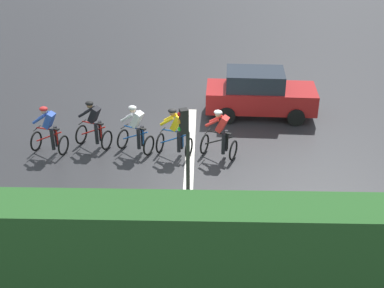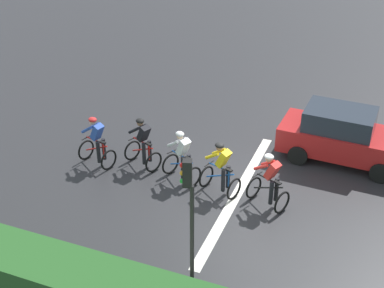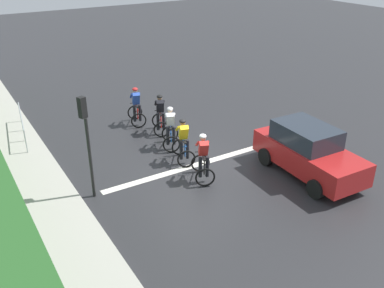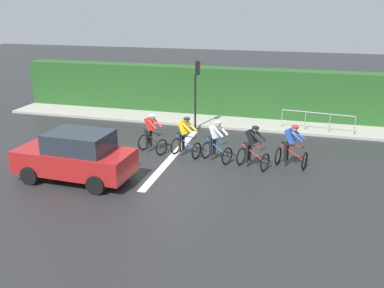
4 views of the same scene
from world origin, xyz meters
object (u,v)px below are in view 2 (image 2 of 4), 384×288
(car_red, at_px, (343,136))
(traffic_light_near_crossing, at_px, (189,204))
(cyclist_mid, at_px, (182,158))
(cyclist_fourth, at_px, (221,170))
(cyclist_lead, at_px, (97,143))
(cyclist_second, at_px, (143,144))
(cyclist_trailing, at_px, (270,182))

(car_red, xyz_separation_m, traffic_light_near_crossing, (-6.89, 2.53, 1.35))
(cyclist_mid, xyz_separation_m, car_red, (3.04, -4.31, 0.08))
(cyclist_fourth, bearing_deg, cyclist_lead, 89.33)
(cyclist_second, height_order, car_red, car_red)
(traffic_light_near_crossing, bearing_deg, cyclist_fourth, 7.38)
(cyclist_trailing, bearing_deg, car_red, -24.93)
(car_red, relative_size, traffic_light_near_crossing, 1.25)
(cyclist_fourth, xyz_separation_m, traffic_light_near_crossing, (-3.66, -0.47, 1.43))
(cyclist_second, relative_size, traffic_light_near_crossing, 0.50)
(cyclist_mid, xyz_separation_m, cyclist_fourth, (-0.19, -1.31, 0.00))
(cyclist_mid, relative_size, cyclist_fourth, 1.00)
(cyclist_lead, xyz_separation_m, cyclist_mid, (0.14, -2.85, 0.00))
(traffic_light_near_crossing, bearing_deg, cyclist_trailing, -15.46)
(cyclist_fourth, relative_size, traffic_light_near_crossing, 0.50)
(traffic_light_near_crossing, bearing_deg, car_red, -20.17)
(cyclist_mid, bearing_deg, cyclist_second, 77.66)
(cyclist_fourth, height_order, traffic_light_near_crossing, traffic_light_near_crossing)
(cyclist_second, xyz_separation_m, car_red, (2.72, -5.77, 0.08))
(cyclist_trailing, height_order, traffic_light_near_crossing, traffic_light_near_crossing)
(cyclist_trailing, relative_size, traffic_light_near_crossing, 0.50)
(cyclist_lead, xyz_separation_m, cyclist_fourth, (-0.05, -4.16, 0.00))
(cyclist_second, height_order, cyclist_fourth, same)
(cyclist_trailing, xyz_separation_m, traffic_light_near_crossing, (-3.57, 0.99, 1.43))
(cyclist_fourth, bearing_deg, cyclist_second, 79.60)
(cyclist_mid, distance_m, traffic_light_near_crossing, 4.47)
(cyclist_mid, xyz_separation_m, cyclist_trailing, (-0.28, -2.77, 0.00))
(cyclist_second, xyz_separation_m, cyclist_trailing, (-0.60, -4.23, 0.00))
(cyclist_trailing, bearing_deg, cyclist_second, 81.95)
(cyclist_lead, relative_size, cyclist_second, 1.00)
(cyclist_fourth, xyz_separation_m, cyclist_trailing, (-0.09, -1.46, 0.00))
(cyclist_second, xyz_separation_m, cyclist_mid, (-0.32, -1.46, 0.00))
(cyclist_lead, distance_m, cyclist_mid, 2.85)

